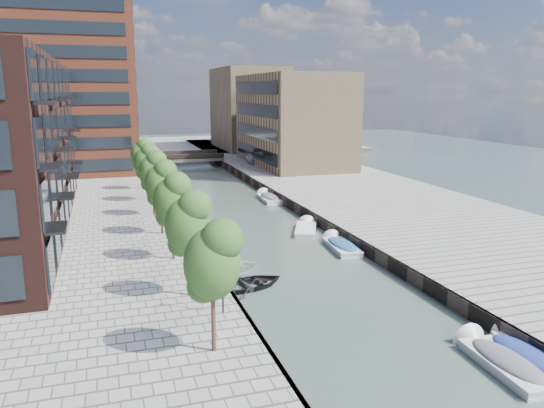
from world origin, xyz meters
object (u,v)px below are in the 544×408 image
motorboat_1 (500,361)px  motorboat_3 (340,246)px  tree_3 (160,182)px  tree_4 (152,170)px  sloop_1 (235,290)px  sloop_2 (208,252)px  bridge (183,158)px  motorboat_2 (306,229)px  motorboat_0 (526,356)px  motorboat_4 (269,198)px  tree_0 (212,259)px  tree_5 (146,160)px  sloop_0 (250,287)px  sloop_3 (224,271)px  tree_1 (187,222)px  sloop_4 (180,196)px  tree_6 (141,153)px  tree_2 (171,198)px  car (253,159)px

motorboat_1 → motorboat_3: (0.86, 19.27, -0.01)m
tree_3 → tree_4: size_ratio=1.00×
sloop_1 → motorboat_3: 12.11m
sloop_2 → motorboat_1: motorboat_1 is taller
bridge → motorboat_1: bridge is taller
sloop_1 → tree_3: bearing=11.4°
sloop_2 → bridge: bearing=-13.0°
bridge → tree_4: size_ratio=2.18×
sloop_2 → motorboat_2: motorboat_2 is taller
motorboat_0 → motorboat_4: size_ratio=1.04×
tree_0 → tree_5: 35.00m
sloop_0 → motorboat_3: size_ratio=0.88×
motorboat_1 → bridge: bearing=93.3°
sloop_3 → motorboat_4: 25.16m
tree_5 → sloop_2: size_ratio=1.33×
motorboat_2 → motorboat_4: (0.83, 14.13, 0.13)m
sloop_0 → sloop_2: size_ratio=1.05×
tree_1 → sloop_2: tree_1 is taller
tree_5 → tree_4: bearing=-90.0°
bridge → sloop_1: bridge is taller
tree_1 → sloop_3: size_ratio=1.23×
sloop_4 → tree_6: bearing=70.6°
sloop_4 → motorboat_0: (9.84, -45.08, 0.23)m
tree_6 → motorboat_2: size_ratio=1.11×
tree_2 → motorboat_3: (13.53, 1.79, -5.10)m
tree_1 → tree_5: (0.00, 28.00, 0.00)m
sloop_2 → sloop_4: sloop_2 is taller
motorboat_3 → motorboat_4: (0.27, 20.26, 0.01)m
tree_1 → motorboat_0: bearing=-36.7°
sloop_0 → tree_4: bearing=-0.6°
sloop_3 → motorboat_3: 10.52m
sloop_0 → motorboat_1: bearing=-161.0°
sloop_0 → sloop_4: bearing=-13.7°
tree_1 → sloop_3: bearing=61.5°
tree_5 → sloop_1: tree_5 is taller
motorboat_4 → tree_4: bearing=-149.7°
tree_3 → motorboat_2: 14.00m
tree_4 → motorboat_3: size_ratio=1.11×
motorboat_1 → motorboat_0: bearing=-1.1°
sloop_3 → motorboat_2: (9.62, 8.75, 0.10)m
tree_3 → sloop_0: tree_3 is taller
bridge → sloop_3: (-5.15, -54.83, -1.39)m
sloop_0 → motorboat_2: motorboat_2 is taller
tree_0 → sloop_4: bearing=84.1°
tree_0 → car: 63.50m
bridge → car: car is taller
tree_0 → motorboat_1: (12.67, -3.49, -5.09)m
sloop_3 → tree_0: bearing=163.3°
tree_1 → car: tree_1 is taller
motorboat_2 → tree_2: bearing=-148.6°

